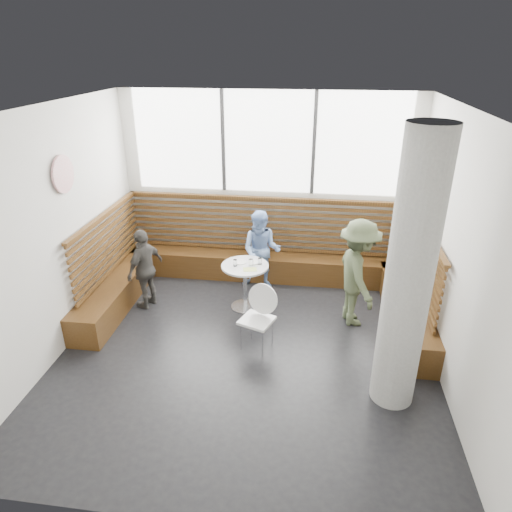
# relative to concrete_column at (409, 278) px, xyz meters

# --- Properties ---
(room) EXTENTS (5.00, 5.00, 3.20)m
(room) POSITION_rel_concrete_column_xyz_m (-1.85, 0.60, 0.00)
(room) COLOR silver
(room) RESTS_ON ground
(booth) EXTENTS (5.00, 2.50, 1.44)m
(booth) POSITION_rel_concrete_column_xyz_m (-1.85, 2.37, -1.19)
(booth) COLOR #3F270F
(booth) RESTS_ON ground
(concrete_column) EXTENTS (0.50, 0.50, 3.20)m
(concrete_column) POSITION_rel_concrete_column_xyz_m (0.00, 0.00, 0.00)
(concrete_column) COLOR gray
(concrete_column) RESTS_ON ground
(wall_art) EXTENTS (0.03, 0.50, 0.50)m
(wall_art) POSITION_rel_concrete_column_xyz_m (-4.31, 1.00, 0.70)
(wall_art) COLOR white
(wall_art) RESTS_ON room
(cafe_table) EXTENTS (0.73, 0.73, 0.75)m
(cafe_table) POSITION_rel_concrete_column_xyz_m (-2.05, 1.78, -1.06)
(cafe_table) COLOR silver
(cafe_table) RESTS_ON ground
(cafe_chair) EXTENTS (0.43, 0.42, 0.91)m
(cafe_chair) POSITION_rel_concrete_column_xyz_m (-1.72, 0.80, -1.07)
(cafe_chair) COLOR white
(cafe_chair) RESTS_ON ground
(adult_man) EXTENTS (0.84, 1.17, 1.63)m
(adult_man) POSITION_rel_concrete_column_xyz_m (-0.36, 1.60, -0.78)
(adult_man) COLOR #4A573A
(adult_man) RESTS_ON ground
(child_back) EXTENTS (0.71, 0.58, 1.38)m
(child_back) POSITION_rel_concrete_column_xyz_m (-1.88, 2.49, -0.91)
(child_back) COLOR #85AAE8
(child_back) RESTS_ON ground
(child_left) EXTENTS (0.56, 0.83, 1.30)m
(child_left) POSITION_rel_concrete_column_xyz_m (-3.61, 1.65, -0.95)
(child_left) COLOR #46433F
(child_left) RESTS_ON ground
(plate_near) EXTENTS (0.19, 0.19, 0.01)m
(plate_near) POSITION_rel_concrete_column_xyz_m (-2.13, 1.86, -0.84)
(plate_near) COLOR white
(plate_near) RESTS_ON cafe_table
(plate_far) EXTENTS (0.18, 0.18, 0.01)m
(plate_far) POSITION_rel_concrete_column_xyz_m (-1.92, 1.88, -0.84)
(plate_far) COLOR white
(plate_far) RESTS_ON cafe_table
(glass_left) EXTENTS (0.06, 0.06, 0.10)m
(glass_left) POSITION_rel_concrete_column_xyz_m (-2.19, 1.73, -0.80)
(glass_left) COLOR white
(glass_left) RESTS_ON cafe_table
(glass_mid) EXTENTS (0.07, 0.07, 0.11)m
(glass_mid) POSITION_rel_concrete_column_xyz_m (-1.95, 1.76, -0.79)
(glass_mid) COLOR white
(glass_mid) RESTS_ON cafe_table
(glass_right) EXTENTS (0.06, 0.06, 0.10)m
(glass_right) POSITION_rel_concrete_column_xyz_m (-1.82, 1.84, -0.80)
(glass_right) COLOR white
(glass_right) RESTS_ON cafe_table
(menu_card) EXTENTS (0.23, 0.18, 0.00)m
(menu_card) POSITION_rel_concrete_column_xyz_m (-1.95, 1.64, -0.84)
(menu_card) COLOR #A5C64C
(menu_card) RESTS_ON cafe_table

